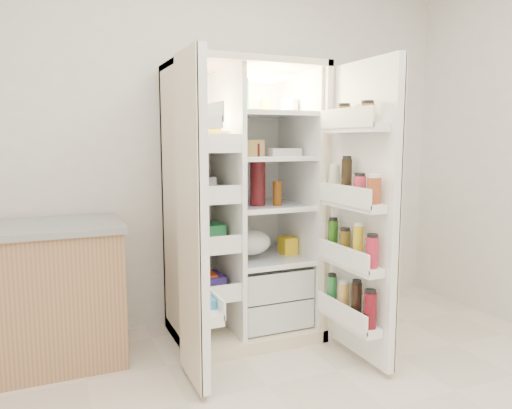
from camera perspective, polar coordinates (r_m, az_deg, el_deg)
name	(u,v)px	position (r m, az deg, el deg)	size (l,w,h in m)	color
wall_back	(202,135)	(3.50, -6.32, 8.12)	(4.00, 0.02, 2.70)	silver
refrigerator	(242,225)	(3.27, -1.64, -2.45)	(0.92, 0.70, 1.80)	beige
freezer_door	(193,222)	(2.52, -7.41, -2.10)	(0.15, 0.40, 1.72)	white
fridge_door	(361,216)	(2.87, 12.28, -1.38)	(0.17, 0.58, 1.72)	white
kitchen_counter	(20,297)	(3.14, -25.99, -9.77)	(1.15, 0.61, 0.83)	#A67953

